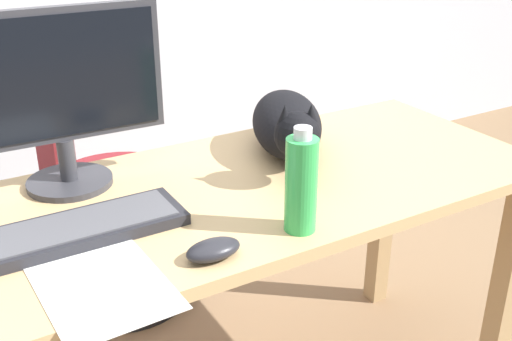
{
  "coord_description": "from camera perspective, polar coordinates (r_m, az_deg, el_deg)",
  "views": [
    {
      "loc": [
        -0.68,
        -1.16,
        1.38
      ],
      "look_at": [
        -0.03,
        -0.06,
        0.8
      ],
      "focal_mm": 43.52,
      "sensor_mm": 36.0,
      "label": 1
    }
  ],
  "objects": [
    {
      "name": "desk",
      "position": [
        1.54,
        -0.19,
        -4.91
      ],
      "size": [
        1.46,
        0.64,
        0.74
      ],
      "color": "tan",
      "rests_on": "ground_plane"
    },
    {
      "name": "paper_sheet",
      "position": [
        1.15,
        -14.02,
        -10.13
      ],
      "size": [
        0.22,
        0.3,
        0.0
      ],
      "primitive_type": "cube",
      "rotation": [
        0.0,
        0.0,
        0.04
      ],
      "color": "white",
      "rests_on": "desk"
    },
    {
      "name": "monitor",
      "position": [
        1.46,
        -17.74,
        6.79
      ],
      "size": [
        0.48,
        0.2,
        0.41
      ],
      "color": "#333338",
      "rests_on": "desk"
    },
    {
      "name": "cat",
      "position": [
        1.63,
        2.94,
        4.28
      ],
      "size": [
        0.33,
        0.55,
        0.2
      ],
      "color": "black",
      "rests_on": "desk"
    },
    {
      "name": "office_chair",
      "position": [
        2.22,
        -13.86,
        -3.35
      ],
      "size": [
        0.48,
        0.48,
        0.88
      ],
      "color": "black",
      "rests_on": "ground_plane"
    },
    {
      "name": "water_bottle",
      "position": [
        1.24,
        4.18,
        -1.21
      ],
      "size": [
        0.07,
        0.07,
        0.22
      ],
      "color": "green",
      "rests_on": "desk"
    },
    {
      "name": "keyboard",
      "position": [
        1.31,
        -16.22,
        -5.26
      ],
      "size": [
        0.44,
        0.15,
        0.03
      ],
      "color": "#232328",
      "rests_on": "desk"
    },
    {
      "name": "computer_mouse",
      "position": [
        1.18,
        -3.95,
        -7.27
      ],
      "size": [
        0.11,
        0.06,
        0.04
      ],
      "primitive_type": "ellipsoid",
      "color": "#232328",
      "rests_on": "desk"
    }
  ]
}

